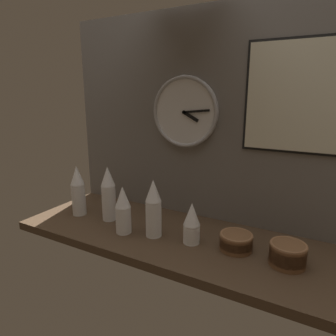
{
  "coord_description": "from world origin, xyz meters",
  "views": [
    {
      "loc": [
        0.57,
        -1.16,
        0.65
      ],
      "look_at": [
        -0.09,
        0.04,
        0.3
      ],
      "focal_mm": 32.0,
      "sensor_mm": 36.0,
      "label": 1
    }
  ],
  "objects_px": {
    "cup_stack_center": "(153,208)",
    "wall_clock": "(184,112)",
    "cup_stack_center_right": "(192,223)",
    "bowl_stack_far_right": "(288,254)",
    "bowl_stack_right": "(236,241)",
    "menu_board": "(297,97)",
    "cup_stack_left": "(108,194)",
    "cup_stack_far_left": "(78,191)",
    "cup_stack_center_left": "(123,210)"
  },
  "relations": [
    {
      "from": "cup_stack_center",
      "to": "wall_clock",
      "type": "relative_size",
      "value": 0.75
    },
    {
      "from": "cup_stack_center_right",
      "to": "bowl_stack_far_right",
      "type": "height_order",
      "value": "cup_stack_center_right"
    },
    {
      "from": "cup_stack_center_right",
      "to": "bowl_stack_far_right",
      "type": "bearing_deg",
      "value": 2.7
    },
    {
      "from": "wall_clock",
      "to": "bowl_stack_far_right",
      "type": "bearing_deg",
      "value": -24.23
    },
    {
      "from": "bowl_stack_right",
      "to": "menu_board",
      "type": "xyz_separation_m",
      "value": [
        0.15,
        0.25,
        0.59
      ]
    },
    {
      "from": "cup_stack_center",
      "to": "bowl_stack_far_right",
      "type": "relative_size",
      "value": 1.93
    },
    {
      "from": "cup_stack_center_right",
      "to": "bowl_stack_far_right",
      "type": "distance_m",
      "value": 0.4
    },
    {
      "from": "cup_stack_left",
      "to": "wall_clock",
      "type": "height_order",
      "value": "wall_clock"
    },
    {
      "from": "menu_board",
      "to": "cup_stack_left",
      "type": "bearing_deg",
      "value": -162.18
    },
    {
      "from": "cup_stack_far_left",
      "to": "bowl_stack_right",
      "type": "xyz_separation_m",
      "value": [
        0.86,
        0.04,
        -0.1
      ]
    },
    {
      "from": "cup_stack_left",
      "to": "bowl_stack_right",
      "type": "relative_size",
      "value": 2.03
    },
    {
      "from": "cup_stack_far_left",
      "to": "cup_stack_center",
      "type": "xyz_separation_m",
      "value": [
        0.49,
        -0.02,
        0.0
      ]
    },
    {
      "from": "cup_stack_center_right",
      "to": "bowl_stack_right",
      "type": "distance_m",
      "value": 0.2
    },
    {
      "from": "cup_stack_center_left",
      "to": "cup_stack_far_left",
      "type": "relative_size",
      "value": 0.84
    },
    {
      "from": "bowl_stack_far_right",
      "to": "cup_stack_center_left",
      "type": "bearing_deg",
      "value": -173.45
    },
    {
      "from": "cup_stack_center",
      "to": "bowl_stack_far_right",
      "type": "distance_m",
      "value": 0.59
    },
    {
      "from": "cup_stack_center_left",
      "to": "cup_stack_center_right",
      "type": "xyz_separation_m",
      "value": [
        0.33,
        0.06,
        -0.02
      ]
    },
    {
      "from": "bowl_stack_far_right",
      "to": "cup_stack_far_left",
      "type": "bearing_deg",
      "value": -178.73
    },
    {
      "from": "cup_stack_center_right",
      "to": "bowl_stack_right",
      "type": "height_order",
      "value": "cup_stack_center_right"
    },
    {
      "from": "wall_clock",
      "to": "menu_board",
      "type": "relative_size",
      "value": 0.75
    },
    {
      "from": "cup_stack_center_left",
      "to": "cup_stack_center",
      "type": "distance_m",
      "value": 0.15
    },
    {
      "from": "cup_stack_center_left",
      "to": "cup_stack_center_right",
      "type": "relative_size",
      "value": 1.23
    },
    {
      "from": "bowl_stack_right",
      "to": "cup_stack_left",
      "type": "bearing_deg",
      "value": -178.69
    },
    {
      "from": "cup_stack_center_right",
      "to": "cup_stack_center",
      "type": "distance_m",
      "value": 0.19
    },
    {
      "from": "bowl_stack_right",
      "to": "wall_clock",
      "type": "distance_m",
      "value": 0.68
    },
    {
      "from": "cup_stack_center_right",
      "to": "wall_clock",
      "type": "distance_m",
      "value": 0.57
    },
    {
      "from": "cup_stack_center_left",
      "to": "bowl_stack_right",
      "type": "relative_size",
      "value": 1.63
    },
    {
      "from": "bowl_stack_far_right",
      "to": "menu_board",
      "type": "relative_size",
      "value": 0.29
    },
    {
      "from": "wall_clock",
      "to": "menu_board",
      "type": "xyz_separation_m",
      "value": [
        0.52,
        0.01,
        0.08
      ]
    },
    {
      "from": "cup_stack_left",
      "to": "cup_stack_far_left",
      "type": "bearing_deg",
      "value": -172.21
    },
    {
      "from": "wall_clock",
      "to": "cup_stack_center",
      "type": "bearing_deg",
      "value": -90.93
    },
    {
      "from": "menu_board",
      "to": "wall_clock",
      "type": "bearing_deg",
      "value": -179.03
    },
    {
      "from": "bowl_stack_far_right",
      "to": "wall_clock",
      "type": "distance_m",
      "value": 0.81
    },
    {
      "from": "cup_stack_left",
      "to": "wall_clock",
      "type": "distance_m",
      "value": 0.57
    },
    {
      "from": "cup_stack_center_right",
      "to": "cup_stack_center",
      "type": "bearing_deg",
      "value": -172.68
    },
    {
      "from": "cup_stack_center_left",
      "to": "cup_stack_far_left",
      "type": "xyz_separation_m",
      "value": [
        -0.35,
        0.06,
        0.02
      ]
    },
    {
      "from": "cup_stack_center_left",
      "to": "cup_stack_center",
      "type": "height_order",
      "value": "cup_stack_center"
    },
    {
      "from": "cup_stack_far_left",
      "to": "cup_stack_center",
      "type": "relative_size",
      "value": 1.0
    },
    {
      "from": "bowl_stack_far_right",
      "to": "bowl_stack_right",
      "type": "bearing_deg",
      "value": 175.19
    },
    {
      "from": "cup_stack_center_left",
      "to": "cup_stack_left",
      "type": "height_order",
      "value": "cup_stack_left"
    },
    {
      "from": "cup_stack_center_right",
      "to": "cup_stack_far_left",
      "type": "bearing_deg",
      "value": -179.57
    },
    {
      "from": "cup_stack_left",
      "to": "cup_stack_center_right",
      "type": "bearing_deg",
      "value": -2.47
    },
    {
      "from": "cup_stack_center_left",
      "to": "cup_stack_center_right",
      "type": "height_order",
      "value": "cup_stack_center_left"
    },
    {
      "from": "cup_stack_left",
      "to": "menu_board",
      "type": "xyz_separation_m",
      "value": [
        0.83,
        0.27,
        0.49
      ]
    },
    {
      "from": "bowl_stack_right",
      "to": "cup_stack_center_left",
      "type": "bearing_deg",
      "value": -168.98
    },
    {
      "from": "cup_stack_center_right",
      "to": "bowl_stack_right",
      "type": "relative_size",
      "value": 1.33
    },
    {
      "from": "cup_stack_center_right",
      "to": "cup_stack_center_left",
      "type": "bearing_deg",
      "value": -168.81
    },
    {
      "from": "cup_stack_left",
      "to": "wall_clock",
      "type": "xyz_separation_m",
      "value": [
        0.31,
        0.26,
        0.41
      ]
    },
    {
      "from": "bowl_stack_right",
      "to": "menu_board",
      "type": "height_order",
      "value": "menu_board"
    },
    {
      "from": "cup_stack_center_left",
      "to": "bowl_stack_right",
      "type": "distance_m",
      "value": 0.53
    }
  ]
}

